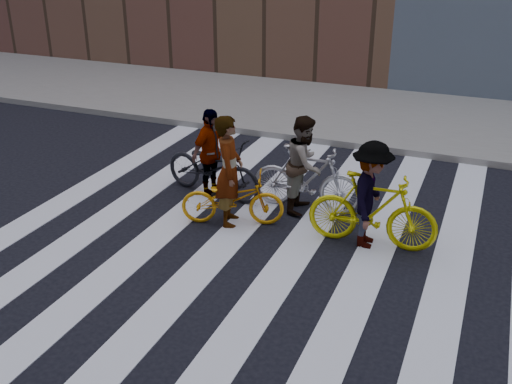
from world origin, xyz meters
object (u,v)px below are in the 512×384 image
Objects in this scene: rider_mid at (305,164)px; rider_right at (370,195)px; bike_silver_mid at (307,179)px; bike_dark_rear at (213,167)px; bike_yellow_right at (372,211)px; rider_left at (229,171)px; rider_rear at (210,153)px; bike_yellow_left at (232,199)px.

rider_mid is 1.00× the size of rider_right.
bike_dark_rear is at bearing 89.35° from bike_silver_mid.
rider_left is at bearing 89.95° from bike_yellow_right.
rider_left is 1.35m from rider_mid.
rider_rear is (-3.05, 0.79, -0.03)m from rider_right.
bike_dark_rear is at bearing 72.07° from rider_right.
bike_yellow_right is 1.06× the size of rider_left.
bike_silver_mid is 1.81m from rider_rear.
rider_left is at bearing 133.12° from rider_mid.
bike_yellow_right is at bearing -93.21° from rider_right.
bike_silver_mid is 0.95× the size of bike_dark_rear.
rider_left is (-2.30, -0.13, 0.33)m from bike_yellow_right.
rider_right is at bearing -125.60° from bike_silver_mid.
bike_dark_rear is (-0.80, 0.92, 0.09)m from bike_yellow_left.
rider_left is (-0.05, 0.00, 0.48)m from bike_yellow_left.
rider_left is 1.10× the size of rider_right.
rider_left is at bearing 70.97° from bike_yellow_left.
bike_yellow_right reaches higher than bike_dark_rear.
rider_right is at bearing -105.80° from rider_left.
rider_left reaches higher than bike_yellow_left.
rider_rear is at bearing 72.53° from bike_yellow_right.
rider_right reaches higher than rider_rear.
bike_silver_mid is at bearing -77.48° from rider_rear.
bike_silver_mid is at bearing -77.44° from bike_dark_rear.
rider_rear reaches higher than bike_dark_rear.
bike_yellow_left is 0.48m from rider_left.
rider_left is (-1.00, -0.96, 0.34)m from bike_silver_mid.
rider_right reaches higher than bike_dark_rear.
bike_silver_mid is 1.75m from bike_dark_rear.
rider_left is at bearing 90.02° from rider_right.
bike_yellow_left is at bearing 134.66° from rider_mid.
rider_mid is 1.04× the size of rider_rear.
rider_rear is (-3.10, 0.79, 0.22)m from bike_yellow_right.
rider_left reaches higher than rider_mid.
rider_left is at bearing -127.82° from rider_rear.
rider_mid reaches higher than bike_silver_mid.
bike_dark_rear is (-3.05, 0.79, -0.06)m from bike_yellow_right.
bike_yellow_right is at bearing -124.58° from bike_silver_mid.
bike_yellow_right is 3.21m from rider_rear.
rider_right is at bearing -93.55° from bike_dark_rear.
bike_silver_mid is 1.04× the size of rider_left.
rider_rear is (-0.85, 0.92, 0.36)m from bike_yellow_left.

